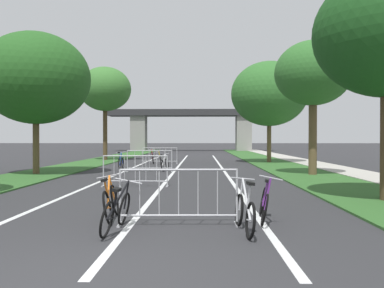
{
  "coord_description": "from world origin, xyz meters",
  "views": [
    {
      "loc": [
        1.31,
        -4.49,
        1.6
      ],
      "look_at": [
        0.7,
        23.57,
        1.25
      ],
      "focal_mm": 38.05,
      "sensor_mm": 36.0,
      "label": 1
    }
  ],
  "objects_px": {
    "tree_right_pine_far": "(269,94)",
    "crowd_barrier_fourth": "(160,156)",
    "crowd_barrier_nearest": "(179,197)",
    "crowd_barrier_third": "(150,161)",
    "bicycle_purple_6": "(264,203)",
    "bicycle_blue_5": "(121,163)",
    "bicycle_red_7": "(153,158)",
    "bicycle_yellow_2": "(160,159)",
    "bicycle_silver_4": "(245,212)",
    "bicycle_orange_3": "(111,202)",
    "bicycle_white_0": "(165,164)",
    "tree_left_pine_near": "(105,89)",
    "tree_right_maple_mid": "(313,74)",
    "bicycle_black_1": "(117,211)",
    "tree_left_cypress_far": "(36,78)",
    "crowd_barrier_second": "(135,171)"
  },
  "relations": [
    {
      "from": "bicycle_purple_6",
      "to": "crowd_barrier_nearest",
      "type": "bearing_deg",
      "value": 21.48
    },
    {
      "from": "crowd_barrier_third",
      "to": "bicycle_purple_6",
      "type": "height_order",
      "value": "crowd_barrier_third"
    },
    {
      "from": "bicycle_blue_5",
      "to": "bicycle_red_7",
      "type": "relative_size",
      "value": 1.04
    },
    {
      "from": "tree_right_maple_mid",
      "to": "crowd_barrier_fourth",
      "type": "distance_m",
      "value": 11.67
    },
    {
      "from": "tree_right_pine_far",
      "to": "crowd_barrier_fourth",
      "type": "relative_size",
      "value": 3.05
    },
    {
      "from": "crowd_barrier_fourth",
      "to": "bicycle_orange_3",
      "type": "height_order",
      "value": "crowd_barrier_fourth"
    },
    {
      "from": "crowd_barrier_third",
      "to": "bicycle_purple_6",
      "type": "xyz_separation_m",
      "value": [
        3.74,
        -11.8,
        -0.17
      ]
    },
    {
      "from": "bicycle_silver_4",
      "to": "tree_right_maple_mid",
      "type": "bearing_deg",
      "value": 64.09
    },
    {
      "from": "bicycle_blue_5",
      "to": "bicycle_red_7",
      "type": "xyz_separation_m",
      "value": [
        0.88,
        6.0,
        -0.02
      ]
    },
    {
      "from": "crowd_barrier_second",
      "to": "bicycle_red_7",
      "type": "distance_m",
      "value": 12.73
    },
    {
      "from": "bicycle_white_0",
      "to": "bicycle_black_1",
      "type": "height_order",
      "value": "bicycle_black_1"
    },
    {
      "from": "crowd_barrier_nearest",
      "to": "crowd_barrier_third",
      "type": "bearing_deg",
      "value": 99.68
    },
    {
      "from": "bicycle_silver_4",
      "to": "bicycle_purple_6",
      "type": "bearing_deg",
      "value": 59.14
    },
    {
      "from": "crowd_barrier_second",
      "to": "bicycle_purple_6",
      "type": "xyz_separation_m",
      "value": [
        3.45,
        -5.68,
        -0.17
      ]
    },
    {
      "from": "crowd_barrier_third",
      "to": "bicycle_silver_4",
      "type": "height_order",
      "value": "crowd_barrier_third"
    },
    {
      "from": "crowd_barrier_fourth",
      "to": "bicycle_blue_5",
      "type": "relative_size",
      "value": 1.34
    },
    {
      "from": "tree_left_cypress_far",
      "to": "crowd_barrier_nearest",
      "type": "bearing_deg",
      "value": -56.48
    },
    {
      "from": "bicycle_orange_3",
      "to": "tree_right_pine_far",
      "type": "bearing_deg",
      "value": 67.14
    },
    {
      "from": "tree_right_maple_mid",
      "to": "tree_right_pine_far",
      "type": "relative_size",
      "value": 0.87
    },
    {
      "from": "crowd_barrier_nearest",
      "to": "tree_left_cypress_far",
      "type": "bearing_deg",
      "value": 123.52
    },
    {
      "from": "bicycle_black_1",
      "to": "tree_right_maple_mid",
      "type": "bearing_deg",
      "value": 64.79
    },
    {
      "from": "bicycle_red_7",
      "to": "crowd_barrier_second",
      "type": "bearing_deg",
      "value": -91.39
    },
    {
      "from": "crowd_barrier_fourth",
      "to": "bicycle_blue_5",
      "type": "distance_m",
      "value": 5.72
    },
    {
      "from": "crowd_barrier_nearest",
      "to": "bicycle_yellow_2",
      "type": "height_order",
      "value": "crowd_barrier_nearest"
    },
    {
      "from": "bicycle_blue_5",
      "to": "tree_left_cypress_far",
      "type": "bearing_deg",
      "value": -148.07
    },
    {
      "from": "tree_left_cypress_far",
      "to": "bicycle_red_7",
      "type": "relative_size",
      "value": 3.98
    },
    {
      "from": "crowd_barrier_nearest",
      "to": "bicycle_orange_3",
      "type": "height_order",
      "value": "crowd_barrier_nearest"
    },
    {
      "from": "bicycle_blue_5",
      "to": "crowd_barrier_nearest",
      "type": "bearing_deg",
      "value": -76.35
    },
    {
      "from": "bicycle_yellow_2",
      "to": "bicycle_blue_5",
      "type": "relative_size",
      "value": 1.03
    },
    {
      "from": "crowd_barrier_second",
      "to": "crowd_barrier_fourth",
      "type": "relative_size",
      "value": 1.0
    },
    {
      "from": "crowd_barrier_second",
      "to": "crowd_barrier_third",
      "type": "relative_size",
      "value": 0.99
    },
    {
      "from": "crowd_barrier_third",
      "to": "crowd_barrier_fourth",
      "type": "bearing_deg",
      "value": 91.05
    },
    {
      "from": "tree_right_pine_far",
      "to": "bicycle_orange_3",
      "type": "relative_size",
      "value": 4.06
    },
    {
      "from": "tree_left_pine_near",
      "to": "tree_right_maple_mid",
      "type": "xyz_separation_m",
      "value": [
        12.0,
        -12.19,
        -0.84
      ]
    },
    {
      "from": "crowd_barrier_second",
      "to": "bicycle_silver_4",
      "type": "relative_size",
      "value": 1.42
    },
    {
      "from": "bicycle_purple_6",
      "to": "bicycle_red_7",
      "type": "height_order",
      "value": "bicycle_red_7"
    },
    {
      "from": "bicycle_white_0",
      "to": "bicycle_yellow_2",
      "type": "relative_size",
      "value": 0.97
    },
    {
      "from": "tree_left_cypress_far",
      "to": "bicycle_blue_5",
      "type": "height_order",
      "value": "tree_left_cypress_far"
    },
    {
      "from": "tree_right_maple_mid",
      "to": "crowd_barrier_nearest",
      "type": "relative_size",
      "value": 2.63
    },
    {
      "from": "tree_right_pine_far",
      "to": "bicycle_white_0",
      "type": "relative_size",
      "value": 4.08
    },
    {
      "from": "bicycle_purple_6",
      "to": "bicycle_orange_3",
      "type": "bearing_deg",
      "value": 6.65
    },
    {
      "from": "crowd_barrier_nearest",
      "to": "bicycle_black_1",
      "type": "xyz_separation_m",
      "value": [
        -1.04,
        -0.55,
        -0.17
      ]
    },
    {
      "from": "crowd_barrier_nearest",
      "to": "crowd_barrier_fourth",
      "type": "distance_m",
      "value": 18.49
    },
    {
      "from": "crowd_barrier_third",
      "to": "bicycle_red_7",
      "type": "distance_m",
      "value": 6.6
    },
    {
      "from": "bicycle_silver_4",
      "to": "bicycle_orange_3",
      "type": "bearing_deg",
      "value": 153.01
    },
    {
      "from": "tree_left_pine_near",
      "to": "crowd_barrier_nearest",
      "type": "bearing_deg",
      "value": -73.43
    },
    {
      "from": "crowd_barrier_nearest",
      "to": "bicycle_purple_6",
      "type": "relative_size",
      "value": 1.34
    },
    {
      "from": "crowd_barrier_fourth",
      "to": "bicycle_white_0",
      "type": "distance_m",
      "value": 5.68
    },
    {
      "from": "crowd_barrier_third",
      "to": "bicycle_white_0",
      "type": "relative_size",
      "value": 1.35
    },
    {
      "from": "tree_right_pine_far",
      "to": "tree_right_maple_mid",
      "type": "bearing_deg",
      "value": -88.11
    }
  ]
}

